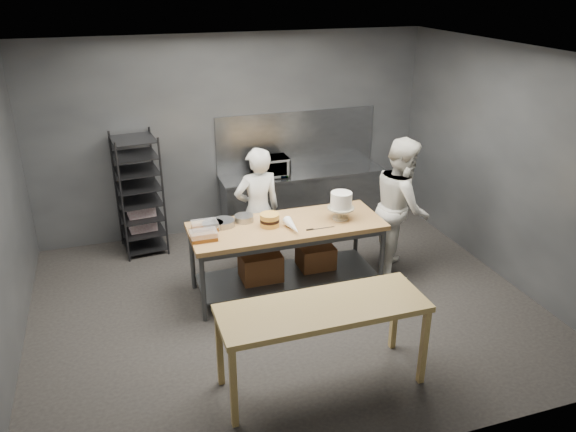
{
  "coord_description": "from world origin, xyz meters",
  "views": [
    {
      "loc": [
        -1.81,
        -5.64,
        3.78
      ],
      "look_at": [
        0.14,
        0.31,
        1.05
      ],
      "focal_mm": 35.0,
      "sensor_mm": 36.0,
      "label": 1
    }
  ],
  "objects_px": {
    "layer_cake": "(270,220)",
    "chef_right": "(401,206)",
    "frosted_cake_stand": "(341,202)",
    "chef_behind": "(258,211)",
    "microwave": "(270,167)",
    "near_counter": "(323,313)",
    "work_table": "(286,249)",
    "speed_rack": "(140,195)"
  },
  "relations": [
    {
      "from": "speed_rack",
      "to": "layer_cake",
      "type": "distance_m",
      "value": 2.24
    },
    {
      "from": "microwave",
      "to": "work_table",
      "type": "bearing_deg",
      "value": -100.47
    },
    {
      "from": "speed_rack",
      "to": "chef_behind",
      "type": "relative_size",
      "value": 1.01
    },
    {
      "from": "work_table",
      "to": "microwave",
      "type": "bearing_deg",
      "value": 79.53
    },
    {
      "from": "speed_rack",
      "to": "chef_right",
      "type": "bearing_deg",
      "value": -27.35
    },
    {
      "from": "microwave",
      "to": "frosted_cake_stand",
      "type": "xyz_separation_m",
      "value": [
        0.37,
        -1.87,
        0.1
      ]
    },
    {
      "from": "microwave",
      "to": "frosted_cake_stand",
      "type": "distance_m",
      "value": 1.91
    },
    {
      "from": "work_table",
      "to": "speed_rack",
      "type": "xyz_separation_m",
      "value": [
        -1.64,
        1.72,
        0.28
      ]
    },
    {
      "from": "near_counter",
      "to": "layer_cake",
      "type": "height_order",
      "value": "layer_cake"
    },
    {
      "from": "frosted_cake_stand",
      "to": "speed_rack",
      "type": "bearing_deg",
      "value": 142.54
    },
    {
      "from": "chef_behind",
      "to": "layer_cake",
      "type": "bearing_deg",
      "value": 83.08
    },
    {
      "from": "work_table",
      "to": "chef_right",
      "type": "xyz_separation_m",
      "value": [
        1.62,
        0.03,
        0.36
      ]
    },
    {
      "from": "chef_right",
      "to": "layer_cake",
      "type": "distance_m",
      "value": 1.83
    },
    {
      "from": "work_table",
      "to": "speed_rack",
      "type": "height_order",
      "value": "speed_rack"
    },
    {
      "from": "microwave",
      "to": "chef_right",
      "type": "bearing_deg",
      "value": -53.87
    },
    {
      "from": "work_table",
      "to": "microwave",
      "type": "height_order",
      "value": "microwave"
    },
    {
      "from": "layer_cake",
      "to": "chef_right",
      "type": "bearing_deg",
      "value": 1.15
    },
    {
      "from": "chef_right",
      "to": "frosted_cake_stand",
      "type": "distance_m",
      "value": 0.95
    },
    {
      "from": "work_table",
      "to": "chef_right",
      "type": "bearing_deg",
      "value": 1.17
    },
    {
      "from": "chef_behind",
      "to": "frosted_cake_stand",
      "type": "height_order",
      "value": "chef_behind"
    },
    {
      "from": "chef_right",
      "to": "frosted_cake_stand",
      "type": "height_order",
      "value": "chef_right"
    },
    {
      "from": "near_counter",
      "to": "frosted_cake_stand",
      "type": "height_order",
      "value": "frosted_cake_stand"
    },
    {
      "from": "work_table",
      "to": "chef_behind",
      "type": "xyz_separation_m",
      "value": [
        -0.19,
        0.62,
        0.3
      ]
    },
    {
      "from": "chef_right",
      "to": "microwave",
      "type": "relative_size",
      "value": 3.43
    },
    {
      "from": "microwave",
      "to": "layer_cake",
      "type": "distance_m",
      "value": 1.88
    },
    {
      "from": "work_table",
      "to": "frosted_cake_stand",
      "type": "xyz_separation_m",
      "value": [
        0.7,
        -0.07,
        0.58
      ]
    },
    {
      "from": "work_table",
      "to": "layer_cake",
      "type": "bearing_deg",
      "value": -179.01
    },
    {
      "from": "near_counter",
      "to": "chef_behind",
      "type": "height_order",
      "value": "chef_behind"
    },
    {
      "from": "microwave",
      "to": "near_counter",
      "type": "bearing_deg",
      "value": -98.76
    },
    {
      "from": "microwave",
      "to": "speed_rack",
      "type": "bearing_deg",
      "value": -177.68
    },
    {
      "from": "chef_behind",
      "to": "chef_right",
      "type": "height_order",
      "value": "chef_right"
    },
    {
      "from": "near_counter",
      "to": "chef_behind",
      "type": "xyz_separation_m",
      "value": [
        0.04,
        2.47,
        0.06
      ]
    },
    {
      "from": "work_table",
      "to": "microwave",
      "type": "distance_m",
      "value": 1.89
    },
    {
      "from": "work_table",
      "to": "layer_cake",
      "type": "xyz_separation_m",
      "value": [
        -0.21,
        -0.0,
        0.43
      ]
    },
    {
      "from": "near_counter",
      "to": "layer_cake",
      "type": "distance_m",
      "value": 1.86
    },
    {
      "from": "work_table",
      "to": "speed_rack",
      "type": "distance_m",
      "value": 2.39
    },
    {
      "from": "near_counter",
      "to": "chef_right",
      "type": "height_order",
      "value": "chef_right"
    },
    {
      "from": "microwave",
      "to": "layer_cake",
      "type": "height_order",
      "value": "microwave"
    },
    {
      "from": "work_table",
      "to": "frosted_cake_stand",
      "type": "height_order",
      "value": "frosted_cake_stand"
    },
    {
      "from": "speed_rack",
      "to": "microwave",
      "type": "xyz_separation_m",
      "value": [
        1.97,
        0.08,
        0.19
      ]
    },
    {
      "from": "near_counter",
      "to": "frosted_cake_stand",
      "type": "bearing_deg",
      "value": 62.3
    },
    {
      "from": "chef_behind",
      "to": "microwave",
      "type": "xyz_separation_m",
      "value": [
        0.52,
        1.18,
        0.18
      ]
    }
  ]
}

